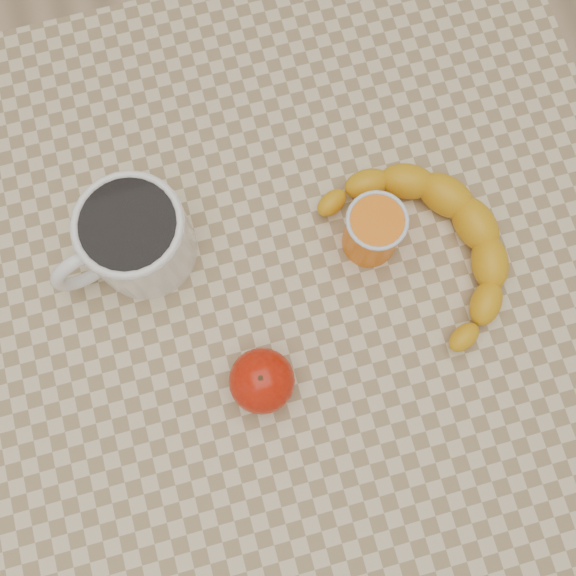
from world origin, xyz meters
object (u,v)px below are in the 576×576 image
object	(u,v)px
table	(288,308)
orange_juice_glass	(373,231)
apple	(262,381)
coffee_mug	(134,238)
banana	(429,247)

from	to	relation	value
table	orange_juice_glass	xyz separation A→B (m)	(0.10, 0.03, 0.12)
table	apple	bearing A→B (deg)	-120.41
orange_juice_glass	apple	bearing A→B (deg)	-142.01
table	coffee_mug	world-z (taller)	coffee_mug
apple	banana	size ratio (longest dim) A/B	0.25
table	apple	xyz separation A→B (m)	(-0.05, -0.09, 0.12)
table	coffee_mug	bearing A→B (deg)	148.62
table	banana	size ratio (longest dim) A/B	2.58
coffee_mug	apple	bearing A→B (deg)	-62.88
table	banana	world-z (taller)	banana
banana	coffee_mug	bearing A→B (deg)	147.66
table	apple	world-z (taller)	apple
apple	table	bearing A→B (deg)	59.59
orange_juice_glass	apple	distance (m)	0.19
apple	banana	distance (m)	0.23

